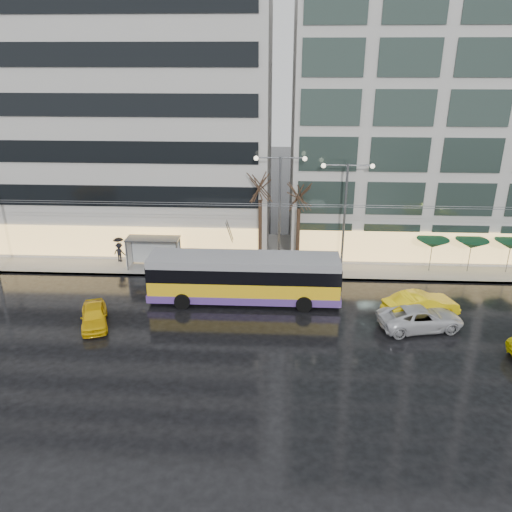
# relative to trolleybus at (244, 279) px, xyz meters

# --- Properties ---
(ground) EXTENTS (140.00, 140.00, 0.00)m
(ground) POSITION_rel_trolleybus_xyz_m (0.35, -5.19, -1.65)
(ground) COLOR black
(ground) RESTS_ON ground
(sidewalk) EXTENTS (80.00, 10.00, 0.15)m
(sidewalk) POSITION_rel_trolleybus_xyz_m (2.35, 8.81, -1.58)
(sidewalk) COLOR gray
(sidewalk) RESTS_ON ground
(kerb) EXTENTS (80.00, 0.10, 0.15)m
(kerb) POSITION_rel_trolleybus_xyz_m (2.35, 3.86, -1.58)
(kerb) COLOR slate
(kerb) RESTS_ON ground
(building_left) EXTENTS (34.00, 14.00, 22.00)m
(building_left) POSITION_rel_trolleybus_xyz_m (-15.65, 13.81, 9.50)
(building_left) COLOR #B4B1AC
(building_left) RESTS_ON sidewalk
(building_right) EXTENTS (32.00, 14.00, 25.00)m
(building_right) POSITION_rel_trolleybus_xyz_m (19.35, 13.81, 11.00)
(building_right) COLOR #B4B1AC
(building_right) RESTS_ON sidewalk
(trolleybus) EXTENTS (13.18, 5.15, 6.10)m
(trolleybus) POSITION_rel_trolleybus_xyz_m (0.00, 0.00, 0.00)
(trolleybus) COLOR yellow
(trolleybus) RESTS_ON ground
(catenary) EXTENTS (42.24, 5.12, 7.00)m
(catenary) POSITION_rel_trolleybus_xyz_m (1.35, 2.74, 2.60)
(catenary) COLOR #595B60
(catenary) RESTS_ON ground
(bus_shelter) EXTENTS (4.20, 1.60, 2.51)m
(bus_shelter) POSITION_rel_trolleybus_xyz_m (-8.04, 5.49, 0.31)
(bus_shelter) COLOR #595B60
(bus_shelter) RESTS_ON sidewalk
(street_lamp_near) EXTENTS (3.96, 0.36, 9.03)m
(street_lamp_near) POSITION_rel_trolleybus_xyz_m (2.35, 5.61, 4.34)
(street_lamp_near) COLOR #595B60
(street_lamp_near) RESTS_ON sidewalk
(street_lamp_far) EXTENTS (3.96, 0.36, 8.53)m
(street_lamp_far) POSITION_rel_trolleybus_xyz_m (7.35, 5.61, 4.06)
(street_lamp_far) COLOR #595B60
(street_lamp_far) RESTS_ON sidewalk
(tree_a) EXTENTS (3.20, 3.20, 8.40)m
(tree_a) POSITION_rel_trolleybus_xyz_m (0.85, 5.81, 5.43)
(tree_a) COLOR black
(tree_a) RESTS_ON sidewalk
(tree_b) EXTENTS (3.20, 3.20, 7.70)m
(tree_b) POSITION_rel_trolleybus_xyz_m (3.85, 6.01, 4.75)
(tree_b) COLOR black
(tree_b) RESTS_ON sidewalk
(parasol_a) EXTENTS (2.50, 2.50, 2.65)m
(parasol_a) POSITION_rel_trolleybus_xyz_m (14.35, 5.81, 0.80)
(parasol_a) COLOR #595B60
(parasol_a) RESTS_ON sidewalk
(parasol_b) EXTENTS (2.50, 2.50, 2.65)m
(parasol_b) POSITION_rel_trolleybus_xyz_m (17.35, 5.81, 0.80)
(parasol_b) COLOR #595B60
(parasol_b) RESTS_ON sidewalk
(parasol_c) EXTENTS (2.50, 2.50, 2.65)m
(parasol_c) POSITION_rel_trolleybus_xyz_m (20.35, 5.81, 0.80)
(parasol_c) COLOR #595B60
(parasol_c) RESTS_ON sidewalk
(taxi_a) EXTENTS (2.81, 4.24, 1.34)m
(taxi_a) POSITION_rel_trolleybus_xyz_m (-9.32, -3.91, -0.98)
(taxi_a) COLOR yellow
(taxi_a) RESTS_ON ground
(taxi_b) EXTENTS (5.26, 3.16, 1.64)m
(taxi_b) POSITION_rel_trolleybus_xyz_m (11.79, -1.60, -0.83)
(taxi_b) COLOR yellow
(taxi_b) RESTS_ON ground
(sedan_silver) EXTENTS (5.69, 3.47, 1.47)m
(sedan_silver) POSITION_rel_trolleybus_xyz_m (11.37, -3.21, -0.91)
(sedan_silver) COLOR silver
(sedan_silver) RESTS_ON ground
(pedestrian_a) EXTENTS (1.25, 1.26, 2.19)m
(pedestrian_a) POSITION_rel_trolleybus_xyz_m (-4.35, 4.21, -0.09)
(pedestrian_a) COLOR black
(pedestrian_a) RESTS_ON sidewalk
(pedestrian_b) EXTENTS (0.80, 0.64, 1.59)m
(pedestrian_b) POSITION_rel_trolleybus_xyz_m (-4.27, 4.86, -0.71)
(pedestrian_b) COLOR black
(pedestrian_b) RESTS_ON sidewalk
(pedestrian_c) EXTENTS (1.15, 0.99, 2.11)m
(pedestrian_c) POSITION_rel_trolleybus_xyz_m (-10.83, 6.38, -0.39)
(pedestrian_c) COLOR black
(pedestrian_c) RESTS_ON sidewalk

